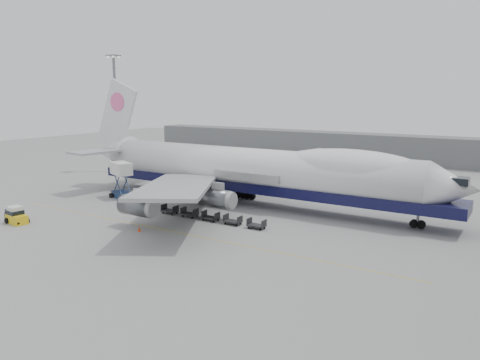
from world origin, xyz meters
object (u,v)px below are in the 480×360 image
Objects in this scene: airliner at (255,170)px; baggage_tug at (16,216)px; catering_truck at (122,178)px; ground_worker at (7,215)px.

airliner is 20.14× the size of baggage_tug.
catering_truck is at bearing 95.63° from baggage_tug.
airliner is 22.73m from catering_truck.
airliner is 34.49m from baggage_tug.
ground_worker is (-23.83, -26.41, -4.74)m from airliner.
catering_truck is 18.87m from baggage_tug.
airliner is 37.81× the size of ground_worker.
airliner reaches higher than catering_truck.
ground_worker is (-2.48, -18.92, -2.54)m from catering_truck.
catering_truck is 3.39× the size of ground_worker.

